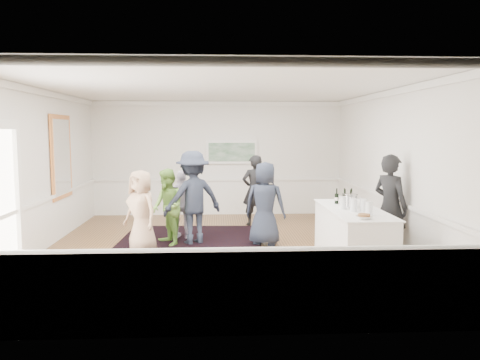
{
  "coord_description": "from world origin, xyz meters",
  "views": [
    {
      "loc": [
        -0.01,
        -9.21,
        2.37
      ],
      "look_at": [
        0.45,
        0.2,
        1.38
      ],
      "focal_mm": 35.0,
      "sensor_mm": 36.0,
      "label": 1
    }
  ],
  "objects_px": {
    "guest_tan": "(141,211)",
    "guest_green": "(167,207)",
    "nut_bowl": "(364,217)",
    "guest_navy": "(265,204)",
    "serving_table": "(353,236)",
    "ice_bucket": "(351,201)",
    "guest_lilac": "(182,205)",
    "bartender": "(390,207)",
    "guest_dark_b": "(254,190)",
    "guest_dark_a": "(193,198)"
  },
  "relations": [
    {
      "from": "guest_lilac",
      "to": "ice_bucket",
      "type": "xyz_separation_m",
      "value": [
        3.19,
        -1.93,
        0.35
      ]
    },
    {
      "from": "nut_bowl",
      "to": "guest_tan",
      "type": "bearing_deg",
      "value": 153.47
    },
    {
      "from": "guest_dark_b",
      "to": "ice_bucket",
      "type": "xyz_separation_m",
      "value": [
        1.49,
        -3.35,
        0.22
      ]
    },
    {
      "from": "guest_lilac",
      "to": "guest_dark_a",
      "type": "height_order",
      "value": "guest_dark_a"
    },
    {
      "from": "bartender",
      "to": "guest_dark_b",
      "type": "distance_m",
      "value": 3.94
    },
    {
      "from": "ice_bucket",
      "to": "guest_navy",
      "type": "bearing_deg",
      "value": 138.27
    },
    {
      "from": "guest_green",
      "to": "bartender",
      "type": "bearing_deg",
      "value": 47.33
    },
    {
      "from": "guest_tan",
      "to": "guest_navy",
      "type": "bearing_deg",
      "value": 51.83
    },
    {
      "from": "guest_green",
      "to": "ice_bucket",
      "type": "bearing_deg",
      "value": 41.97
    },
    {
      "from": "nut_bowl",
      "to": "bartender",
      "type": "bearing_deg",
      "value": 54.61
    },
    {
      "from": "guest_tan",
      "to": "ice_bucket",
      "type": "height_order",
      "value": "guest_tan"
    },
    {
      "from": "serving_table",
      "to": "nut_bowl",
      "type": "height_order",
      "value": "nut_bowl"
    },
    {
      "from": "guest_dark_b",
      "to": "nut_bowl",
      "type": "bearing_deg",
      "value": 91.46
    },
    {
      "from": "bartender",
      "to": "guest_tan",
      "type": "xyz_separation_m",
      "value": [
        -4.7,
        0.64,
        -0.16
      ]
    },
    {
      "from": "guest_lilac",
      "to": "guest_navy",
      "type": "relative_size",
      "value": 0.87
    },
    {
      "from": "guest_tan",
      "to": "guest_dark_a",
      "type": "height_order",
      "value": "guest_dark_a"
    },
    {
      "from": "guest_tan",
      "to": "ice_bucket",
      "type": "xyz_separation_m",
      "value": [
        3.91,
        -0.77,
        0.29
      ]
    },
    {
      "from": "bartender",
      "to": "guest_lilac",
      "type": "height_order",
      "value": "bartender"
    },
    {
      "from": "bartender",
      "to": "serving_table",
      "type": "bearing_deg",
      "value": 80.06
    },
    {
      "from": "bartender",
      "to": "guest_lilac",
      "type": "relative_size",
      "value": 1.29
    },
    {
      "from": "serving_table",
      "to": "guest_dark_b",
      "type": "xyz_separation_m",
      "value": [
        -1.49,
        3.52,
        0.39
      ]
    },
    {
      "from": "guest_tan",
      "to": "nut_bowl",
      "type": "bearing_deg",
      "value": 13.88
    },
    {
      "from": "serving_table",
      "to": "guest_tan",
      "type": "height_order",
      "value": "guest_tan"
    },
    {
      "from": "guest_tan",
      "to": "guest_dark_a",
      "type": "relative_size",
      "value": 0.83
    },
    {
      "from": "guest_tan",
      "to": "guest_lilac",
      "type": "bearing_deg",
      "value": 98.64
    },
    {
      "from": "guest_tan",
      "to": "nut_bowl",
      "type": "distance_m",
      "value": 4.26
    },
    {
      "from": "guest_tan",
      "to": "guest_dark_a",
      "type": "bearing_deg",
      "value": 75.35
    },
    {
      "from": "bartender",
      "to": "nut_bowl",
      "type": "height_order",
      "value": "bartender"
    },
    {
      "from": "guest_tan",
      "to": "guest_green",
      "type": "bearing_deg",
      "value": 91.97
    },
    {
      "from": "guest_dark_a",
      "to": "guest_navy",
      "type": "xyz_separation_m",
      "value": [
        1.5,
        -0.18,
        -0.11
      ]
    },
    {
      "from": "guest_navy",
      "to": "nut_bowl",
      "type": "bearing_deg",
      "value": 137.52
    },
    {
      "from": "bartender",
      "to": "guest_dark_b",
      "type": "bearing_deg",
      "value": 4.14
    },
    {
      "from": "serving_table",
      "to": "ice_bucket",
      "type": "xyz_separation_m",
      "value": [
        -0.01,
        0.17,
        0.61
      ]
    },
    {
      "from": "nut_bowl",
      "to": "guest_dark_a",
      "type": "bearing_deg",
      "value": 137.61
    },
    {
      "from": "guest_lilac",
      "to": "guest_green",
      "type": "bearing_deg",
      "value": 74.99
    },
    {
      "from": "ice_bucket",
      "to": "guest_lilac",
      "type": "bearing_deg",
      "value": 148.77
    },
    {
      "from": "guest_green",
      "to": "ice_bucket",
      "type": "height_order",
      "value": "guest_green"
    },
    {
      "from": "guest_lilac",
      "to": "guest_dark_b",
      "type": "relative_size",
      "value": 0.85
    },
    {
      "from": "guest_dark_b",
      "to": "nut_bowl",
      "type": "height_order",
      "value": "guest_dark_b"
    },
    {
      "from": "guest_tan",
      "to": "nut_bowl",
      "type": "relative_size",
      "value": 6.27
    },
    {
      "from": "nut_bowl",
      "to": "guest_lilac",
      "type": "bearing_deg",
      "value": 135.24
    },
    {
      "from": "guest_navy",
      "to": "guest_dark_b",
      "type": "bearing_deg",
      "value": -69.85
    },
    {
      "from": "serving_table",
      "to": "bartender",
      "type": "relative_size",
      "value": 1.25
    },
    {
      "from": "guest_dark_a",
      "to": "nut_bowl",
      "type": "xyz_separation_m",
      "value": [
        2.83,
        -2.58,
        0.05
      ]
    },
    {
      "from": "guest_dark_b",
      "to": "nut_bowl",
      "type": "distance_m",
      "value": 4.68
    },
    {
      "from": "guest_lilac",
      "to": "nut_bowl",
      "type": "relative_size",
      "value": 5.86
    },
    {
      "from": "guest_lilac",
      "to": "guest_dark_a",
      "type": "distance_m",
      "value": 0.59
    },
    {
      "from": "guest_tan",
      "to": "guest_green",
      "type": "relative_size",
      "value": 1.01
    },
    {
      "from": "guest_dark_b",
      "to": "serving_table",
      "type": "bearing_deg",
      "value": 97.33
    },
    {
      "from": "guest_tan",
      "to": "guest_dark_b",
      "type": "distance_m",
      "value": 3.54
    }
  ]
}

